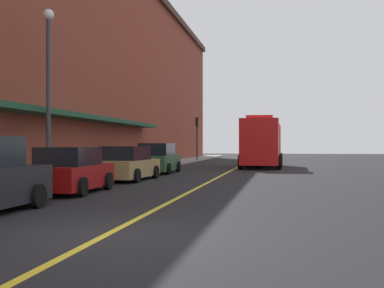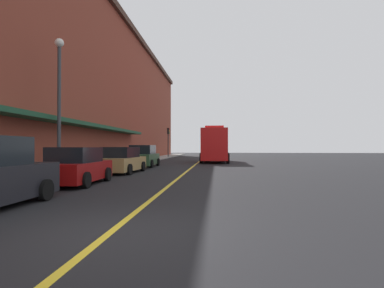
{
  "view_description": "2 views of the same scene",
  "coord_description": "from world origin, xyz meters",
  "px_view_note": "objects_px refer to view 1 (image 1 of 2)",
  "views": [
    {
      "loc": [
        3.21,
        -8.53,
        1.68
      ],
      "look_at": [
        -2.95,
        24.31,
        1.72
      ],
      "focal_mm": 44.83,
      "sensor_mm": 36.0,
      "label": 1
    },
    {
      "loc": [
        2.0,
        -5.66,
        1.6
      ],
      "look_at": [
        -0.86,
        29.0,
        1.95
      ],
      "focal_mm": 28.74,
      "sensor_mm": 36.0,
      "label": 2
    }
  ],
  "objects_px": {
    "parked_car_1": "(71,171)",
    "parking_meter_1": "(63,160)",
    "parked_car_2": "(127,164)",
    "parking_meter_2": "(86,158)",
    "fire_truck": "(262,144)",
    "traffic_light_near": "(197,130)",
    "parked_car_3": "(158,159)",
    "street_lamp_left": "(48,76)"
  },
  "relations": [
    {
      "from": "parked_car_1",
      "to": "parking_meter_1",
      "type": "xyz_separation_m",
      "value": [
        -1.33,
        2.2,
        0.31
      ]
    },
    {
      "from": "parked_car_2",
      "to": "parking_meter_1",
      "type": "distance_m",
      "value": 3.97
    },
    {
      "from": "parking_meter_1",
      "to": "parking_meter_2",
      "type": "xyz_separation_m",
      "value": [
        0.0,
        2.26,
        0.0
      ]
    },
    {
      "from": "fire_truck",
      "to": "parking_meter_1",
      "type": "xyz_separation_m",
      "value": [
        -7.13,
        -17.72,
        -0.69
      ]
    },
    {
      "from": "parked_car_1",
      "to": "traffic_light_near",
      "type": "distance_m",
      "value": 32.62
    },
    {
      "from": "parked_car_3",
      "to": "street_lamp_left",
      "type": "height_order",
      "value": "street_lamp_left"
    },
    {
      "from": "parked_car_1",
      "to": "street_lamp_left",
      "type": "xyz_separation_m",
      "value": [
        -1.93,
        2.11,
        3.65
      ]
    },
    {
      "from": "parked_car_3",
      "to": "traffic_light_near",
      "type": "height_order",
      "value": "traffic_light_near"
    },
    {
      "from": "parked_car_1",
      "to": "fire_truck",
      "type": "relative_size",
      "value": 0.51
    },
    {
      "from": "fire_truck",
      "to": "traffic_light_near",
      "type": "xyz_separation_m",
      "value": [
        -7.07,
        12.59,
        1.41
      ]
    },
    {
      "from": "fire_truck",
      "to": "street_lamp_left",
      "type": "height_order",
      "value": "street_lamp_left"
    },
    {
      "from": "parked_car_1",
      "to": "fire_truck",
      "type": "height_order",
      "value": "fire_truck"
    },
    {
      "from": "fire_truck",
      "to": "parking_meter_1",
      "type": "bearing_deg",
      "value": -20.97
    },
    {
      "from": "parked_car_3",
      "to": "traffic_light_near",
      "type": "xyz_separation_m",
      "value": [
        -1.3,
        20.71,
        2.33
      ]
    },
    {
      "from": "fire_truck",
      "to": "street_lamp_left",
      "type": "xyz_separation_m",
      "value": [
        -7.73,
        -17.81,
        2.65
      ]
    },
    {
      "from": "parked_car_1",
      "to": "parking_meter_1",
      "type": "distance_m",
      "value": 2.59
    },
    {
      "from": "parked_car_1",
      "to": "street_lamp_left",
      "type": "relative_size",
      "value": 0.61
    },
    {
      "from": "parking_meter_1",
      "to": "parked_car_2",
      "type": "bearing_deg",
      "value": 68.75
    },
    {
      "from": "fire_truck",
      "to": "parking_meter_2",
      "type": "xyz_separation_m",
      "value": [
        -7.13,
        -15.45,
        -0.69
      ]
    },
    {
      "from": "traffic_light_near",
      "to": "fire_truck",
      "type": "bearing_deg",
      "value": -60.69
    },
    {
      "from": "parked_car_3",
      "to": "traffic_light_near",
      "type": "distance_m",
      "value": 20.88
    },
    {
      "from": "parked_car_3",
      "to": "street_lamp_left",
      "type": "relative_size",
      "value": 0.65
    },
    {
      "from": "parked_car_2",
      "to": "traffic_light_near",
      "type": "distance_m",
      "value": 26.76
    },
    {
      "from": "parked_car_1",
      "to": "parking_meter_2",
      "type": "relative_size",
      "value": 3.16
    },
    {
      "from": "fire_truck",
      "to": "street_lamp_left",
      "type": "relative_size",
      "value": 1.18
    },
    {
      "from": "parked_car_3",
      "to": "parking_meter_2",
      "type": "distance_m",
      "value": 7.46
    },
    {
      "from": "parking_meter_1",
      "to": "traffic_light_near",
      "type": "relative_size",
      "value": 0.31
    },
    {
      "from": "parking_meter_2",
      "to": "parked_car_1",
      "type": "bearing_deg",
      "value": -73.38
    },
    {
      "from": "fire_truck",
      "to": "parking_meter_1",
      "type": "distance_m",
      "value": 19.11
    },
    {
      "from": "parking_meter_2",
      "to": "traffic_light_near",
      "type": "xyz_separation_m",
      "value": [
        0.06,
        28.04,
        2.1
      ]
    },
    {
      "from": "parked_car_2",
      "to": "traffic_light_near",
      "type": "relative_size",
      "value": 1.07
    },
    {
      "from": "parking_meter_1",
      "to": "street_lamp_left",
      "type": "relative_size",
      "value": 0.19
    },
    {
      "from": "fire_truck",
      "to": "parking_meter_2",
      "type": "distance_m",
      "value": 17.03
    },
    {
      "from": "parked_car_3",
      "to": "fire_truck",
      "type": "height_order",
      "value": "fire_truck"
    },
    {
      "from": "parking_meter_1",
      "to": "traffic_light_near",
      "type": "distance_m",
      "value": 30.38
    },
    {
      "from": "parked_car_3",
      "to": "parking_meter_2",
      "type": "relative_size",
      "value": 3.38
    },
    {
      "from": "fire_truck",
      "to": "parking_meter_2",
      "type": "height_order",
      "value": "fire_truck"
    },
    {
      "from": "parked_car_2",
      "to": "parking_meter_1",
      "type": "relative_size",
      "value": 3.46
    },
    {
      "from": "parked_car_1",
      "to": "parking_meter_1",
      "type": "bearing_deg",
      "value": 29.26
    },
    {
      "from": "parked_car_2",
      "to": "street_lamp_left",
      "type": "bearing_deg",
      "value": 153.79
    },
    {
      "from": "parked_car_1",
      "to": "street_lamp_left",
      "type": "bearing_deg",
      "value": 40.58
    },
    {
      "from": "parking_meter_1",
      "to": "traffic_light_near",
      "type": "xyz_separation_m",
      "value": [
        0.06,
        30.3,
        2.1
      ]
    }
  ]
}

